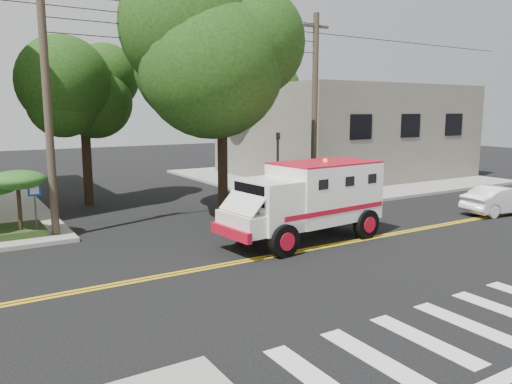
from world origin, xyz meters
TOP-DOWN VIEW (x-y plane):
  - ground at (0.00, 0.00)m, footprint 100.00×100.00m
  - sidewalk_ne at (13.50, 13.50)m, footprint 17.00×17.00m
  - building_right at (15.00, 14.00)m, footprint 14.00×12.00m
  - utility_pole_left at (-5.60, 6.00)m, footprint 0.28×0.28m
  - utility_pole_right at (6.30, 6.20)m, footprint 0.28×0.28m
  - tree_main at (1.94, 6.21)m, footprint 6.08×5.70m
  - tree_left at (-2.68, 11.79)m, footprint 4.48×4.20m
  - tree_right at (8.84, 15.77)m, footprint 4.80×4.50m
  - traffic_signal at (3.80, 5.60)m, footprint 0.15×0.18m
  - accessibility_sign at (-6.20, 6.17)m, footprint 0.45×0.10m
  - armored_truck at (1.98, 0.99)m, footprint 6.23×2.90m
  - parked_sedan at (12.12, 0.11)m, footprint 3.90×1.71m
  - pedestrian_a at (5.50, 7.50)m, footprint 0.74×0.52m
  - pedestrian_b at (8.40, 8.47)m, footprint 0.95×0.93m

SIDE VIEW (x-z plane):
  - ground at x=0.00m, z-range 0.00..0.00m
  - sidewalk_ne at x=13.50m, z-range 0.00..0.15m
  - parked_sedan at x=12.12m, z-range 0.00..1.25m
  - pedestrian_b at x=8.40m, z-range 0.15..1.69m
  - pedestrian_a at x=5.50m, z-range 0.15..2.04m
  - accessibility_sign at x=-6.20m, z-range 0.35..2.38m
  - armored_truck at x=1.98m, z-range 0.19..2.95m
  - traffic_signal at x=3.80m, z-range 0.43..4.03m
  - building_right at x=15.00m, z-range 0.15..6.15m
  - utility_pole_left at x=-5.60m, z-range 0.00..9.00m
  - utility_pole_right at x=6.30m, z-range 0.00..9.00m
  - tree_left at x=-2.68m, z-range 1.88..9.58m
  - tree_right at x=8.84m, z-range 1.99..10.19m
  - tree_main at x=1.94m, z-range 2.27..12.12m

